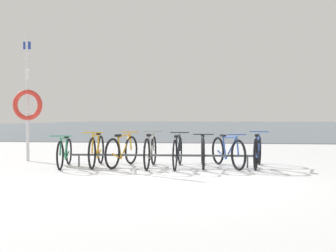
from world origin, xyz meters
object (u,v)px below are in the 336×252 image
Objects in this scene: bicycle_4 at (178,152)px; rescue_post at (27,103)px; bicycle_5 at (203,152)px; bicycle_7 at (258,151)px; bicycle_3 at (150,151)px; bicycle_2 at (122,151)px; bicycle_6 at (228,152)px; bicycle_0 at (65,152)px; bicycle_1 at (97,151)px.

bicycle_4 is 4.36m from rescue_post.
bicycle_7 is (1.27, 0.08, 0.01)m from bicycle_5.
bicycle_4 is at bearing 6.17° from bicycle_3.
bicycle_3 is (0.70, -0.15, 0.01)m from bicycle_2.
bicycle_7 reaches higher than bicycle_6.
bicycle_0 is 0.98× the size of bicycle_2.
bicycle_2 is 0.97× the size of bicycle_7.
bicycle_0 is 0.49× the size of rescue_post.
bicycle_4 is 0.61m from bicycle_5.
bicycle_0 is at bearing -168.34° from bicycle_2.
bicycle_1 reaches higher than bicycle_5.
bicycle_2 is 3.13m from rescue_post.
bicycle_1 is at bearing -175.97° from bicycle_7.
bicycle_1 is 1.00× the size of bicycle_5.
bicycle_1 reaches higher than bicycle_0.
bicycle_1 is 1.02× the size of bicycle_3.
bicycle_4 is at bearing -171.32° from bicycle_7.
bicycle_0 is at bearing -174.03° from bicycle_6.
bicycle_0 is 2.64m from bicycle_4.
bicycle_5 is 1.27m from bicycle_7.
bicycle_2 is at bearing 176.56° from bicycle_4.
bicycle_1 is 0.51× the size of rescue_post.
rescue_post is (-4.68, 0.69, 1.20)m from bicycle_5.
bicycle_0 is 3.81m from bicycle_6.
bicycle_7 reaches higher than bicycle_0.
bicycle_6 is 0.97× the size of bicycle_7.
bicycle_0 is 3.23m from bicycle_5.
bicycle_6 is (2.47, 0.12, -0.01)m from bicycle_2.
bicycle_4 is at bearing -169.93° from bicycle_6.
bicycle_4 is at bearing -3.44° from bicycle_2.
bicycle_3 is 1.80m from bicycle_6.
bicycle_7 is (0.70, 0.08, 0.01)m from bicycle_6.
bicycle_2 is at bearing 11.66° from bicycle_0.
bicycle_5 is (0.58, 0.20, -0.01)m from bicycle_4.
bicycle_2 is 2.47m from bicycle_6.
bicycle_3 is at bearing -171.95° from bicycle_7.
bicycle_1 reaches higher than bicycle_6.
bicycle_6 is at bearing -173.64° from bicycle_7.
bicycle_2 is 0.71m from bicycle_3.
bicycle_0 is 0.95× the size of bicycle_1.
bicycle_6 is 5.43m from rescue_post.
bicycle_0 is 0.98× the size of bicycle_6.
bicycle_7 is (2.47, 0.35, -0.00)m from bicycle_3.
bicycle_3 is at bearing -167.37° from bicycle_5.
bicycle_1 is 1.00× the size of bicycle_7.
bicycle_7 is at bearing 6.36° from bicycle_6.
bicycle_7 is at bearing 8.68° from bicycle_4.
bicycle_3 is 0.51× the size of rescue_post.
bicycle_5 is at bearing 6.98° from bicycle_0.
bicycle_2 is 1.32m from bicycle_4.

